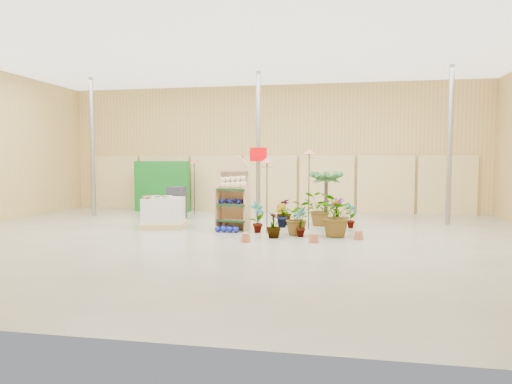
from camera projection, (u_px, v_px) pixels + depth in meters
room at (240, 145)px, 11.32m from camera, size 15.20×12.10×4.70m
display_shelf at (234, 196)px, 12.02m from camera, size 0.88×0.63×1.94m
teddy_bears at (234, 183)px, 11.90m from camera, size 0.72×0.20×0.32m
gazing_balls_shelf at (233, 201)px, 11.92m from camera, size 0.71×0.24×0.14m
gazing_balls_floor at (228, 229)px, 11.67m from camera, size 0.63×0.39×0.15m
pallet_stack at (163, 213)px, 12.38m from camera, size 1.32×1.17×0.85m
charcoal_planters at (177, 202)px, 14.39m from camera, size 0.50×0.50×1.00m
trellis_stock at (162, 186)px, 16.31m from camera, size 2.00×0.30×1.80m
offer_sign at (258, 169)px, 13.38m from camera, size 0.50×0.08×2.20m
bird_table_front at (267, 163)px, 11.36m from camera, size 0.34×0.34×1.90m
bird_table_right at (309, 154)px, 11.93m from camera, size 0.34×0.34×2.13m
bird_table_back at (194, 163)px, 15.18m from camera, size 0.34×0.34×1.88m
palm at (326, 177)px, 12.68m from camera, size 0.70×0.70×1.62m
potted_plant_0 at (257, 217)px, 11.52m from camera, size 0.48×0.51×0.80m
potted_plant_2 at (298, 218)px, 11.15m from camera, size 0.84×0.74×0.86m
potted_plant_3 at (336, 214)px, 11.79m from camera, size 0.68×0.68×0.86m
potted_plant_4 at (350, 215)px, 12.30m from camera, size 0.44×0.43×0.69m
potted_plant_5 at (281, 215)px, 12.46m from camera, size 0.47×0.46×0.66m
potted_plant_6 at (318, 209)px, 12.76m from camera, size 0.94×0.85×0.92m
potted_plant_7 at (274, 225)px, 10.75m from camera, size 0.48×0.48×0.62m
potted_plant_8 at (300, 222)px, 10.91m from camera, size 0.41×0.46×0.73m
potted_plant_10 at (337, 215)px, 10.85m from camera, size 1.12×1.19×1.05m
potted_plant_11 at (284, 212)px, 13.00m from camera, size 0.57×0.57×0.73m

